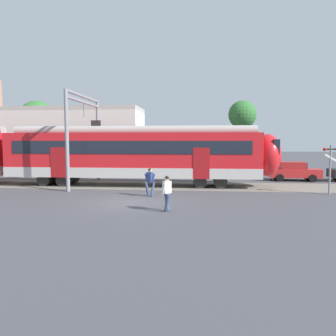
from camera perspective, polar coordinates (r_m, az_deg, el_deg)
ground_plane at (r=17.55m, az=-6.75°, el=-5.98°), size 160.00×160.00×0.00m
commuter_train at (r=26.90m, az=-24.25°, el=2.23°), size 38.05×3.07×4.73m
pedestrian_navy at (r=19.15m, az=-3.17°, el=-2.13°), size 0.67×0.50×1.67m
pedestrian_white at (r=15.10m, az=-0.20°, el=-4.01°), size 0.47×0.70×1.67m
parked_car_red at (r=28.54m, az=21.05°, el=-0.50°), size 4.09×1.93×1.54m
catenary_gantry at (r=24.83m, az=-14.39°, el=7.07°), size 0.24×6.64×6.53m
crossing_signal at (r=21.92m, az=26.44°, el=1.00°), size 0.96×0.22×3.00m
background_building at (r=34.33m, az=-19.52°, el=4.45°), size 17.64×5.00×9.20m
street_tree_right at (r=36.06m, az=12.83°, el=8.96°), size 2.97×2.97×7.49m
street_tree_left at (r=37.21m, az=-21.82°, el=7.86°), size 3.82×3.82×7.39m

